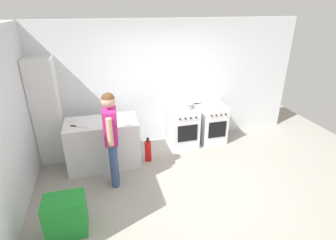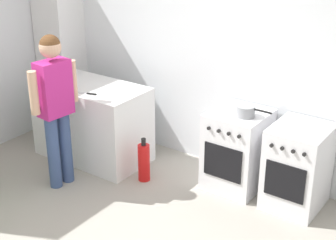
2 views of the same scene
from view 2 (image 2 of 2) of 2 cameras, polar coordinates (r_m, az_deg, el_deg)
The scene contains 10 objects.
back_wall at distance 5.59m, azimuth 6.77°, elevation 7.14°, with size 6.00×0.10×2.60m, color silver.
counter_unit at distance 6.06m, azimuth -8.37°, elevation -0.20°, with size 1.30×0.70×0.90m, color silver.
oven_left at distance 5.44m, azimuth 7.66°, elevation -3.24°, with size 0.57×0.62×0.85m.
oven_right at distance 5.21m, azimuth 14.15°, elevation -5.06°, with size 0.53×0.62×0.85m.
pot at distance 5.15m, azimuth 8.61°, elevation 1.00°, with size 0.38×0.20×0.11m.
knife_carving at distance 6.07m, azimuth -12.15°, elevation 4.16°, with size 0.30×0.20×0.01m.
knife_utility at distance 5.64m, azimuth -9.00°, elevation 2.92°, with size 0.25×0.10×0.01m.
person at distance 5.33m, azimuth -12.43°, elevation 2.33°, with size 0.23×0.57×1.64m.
fire_extinguisher at distance 5.60m, azimuth -2.69°, elevation -4.68°, with size 0.13×0.13×0.50m.
larder_cabinet at distance 6.84m, azimuth -11.75°, elevation 7.18°, with size 0.48×0.44×2.00m, color silver.
Camera 2 is at (2.54, -2.79, 2.83)m, focal length 55.00 mm.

